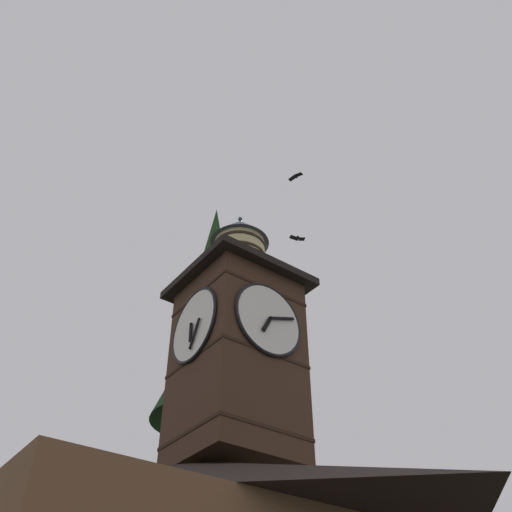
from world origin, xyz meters
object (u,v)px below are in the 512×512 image
at_px(clock_tower, 237,345).
at_px(pine_tree_behind, 200,494).
at_px(flying_bird_low, 297,238).
at_px(moon, 252,492).
at_px(flying_bird_high, 296,176).

bearing_deg(clock_tower, pine_tree_behind, -110.27).
height_order(clock_tower, flying_bird_low, flying_bird_low).
distance_m(clock_tower, moon, 33.42).
xyz_separation_m(clock_tower, moon, (-19.85, -26.26, 5.75)).
height_order(pine_tree_behind, flying_bird_high, pine_tree_behind).
bearing_deg(pine_tree_behind, flying_bird_high, 96.65).
distance_m(pine_tree_behind, flying_bird_high, 12.19).
bearing_deg(clock_tower, flying_bird_low, -164.89).
relative_size(pine_tree_behind, flying_bird_low, 30.58).
bearing_deg(clock_tower, flying_bird_high, 159.75).
distance_m(pine_tree_behind, moon, 30.06).
bearing_deg(flying_bird_high, moon, -123.29).
distance_m(clock_tower, pine_tree_behind, 5.38).
relative_size(moon, flying_bird_high, 2.24).
relative_size(clock_tower, flying_bird_low, 13.45).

